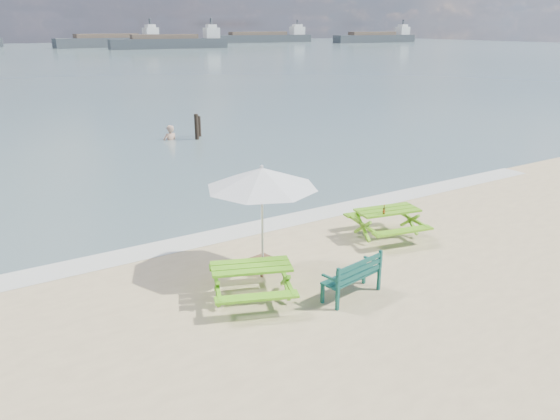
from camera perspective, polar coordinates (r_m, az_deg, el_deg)
foam_strip at (r=14.33m, az=-2.80°, el=-1.88°), size 22.00×0.90×0.01m
picnic_table_left at (r=10.60m, az=-3.00°, el=-7.65°), size 2.04×2.13×0.73m
picnic_table_right at (r=13.86m, az=11.08°, el=-1.43°), size 1.86×2.00×0.74m
park_bench at (r=10.86m, az=7.45°, el=-7.70°), size 1.39×0.67×0.82m
side_table at (r=11.82m, az=-1.81°, el=-5.75°), size 0.54×0.54×0.30m
patio_umbrella at (r=11.15m, az=-1.92°, el=3.38°), size 2.70×2.70×2.32m
beer_bottle at (r=13.35m, az=10.80°, el=-0.11°), size 0.06×0.06×0.23m
swimmer at (r=26.01m, az=-11.36°, el=6.67°), size 0.70×0.48×1.87m
mooring_pilings at (r=26.01m, az=-8.60°, el=8.40°), size 0.58×0.78×1.38m
cargo_ships at (r=145.56m, az=-8.55°, el=17.13°), size 132.58×36.56×4.40m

